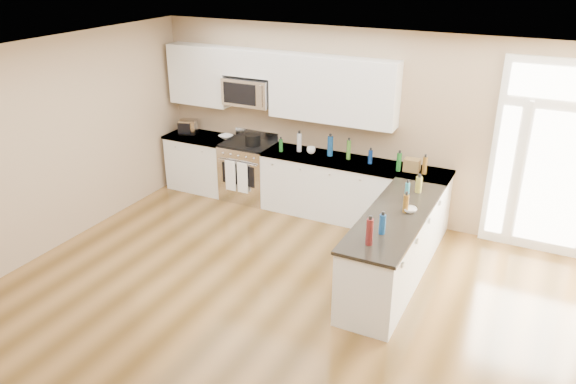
{
  "coord_description": "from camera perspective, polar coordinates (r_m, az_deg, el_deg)",
  "views": [
    {
      "loc": [
        2.44,
        -3.64,
        3.83
      ],
      "look_at": [
        -0.38,
        2.0,
        1.06
      ],
      "focal_mm": 35.0,
      "sensor_mm": 36.0,
      "label": 1
    }
  ],
  "objects": [
    {
      "name": "ground",
      "position": [
        5.82,
        -5.77,
        -17.61
      ],
      "size": [
        8.0,
        8.0,
        0.0
      ],
      "primitive_type": "plane",
      "color": "#543A17"
    },
    {
      "name": "room_shell",
      "position": [
        4.87,
        -6.58,
        -2.3
      ],
      "size": [
        8.0,
        8.0,
        8.0
      ],
      "color": "tan",
      "rests_on": "ground"
    },
    {
      "name": "back_cabinet_left",
      "position": [
        9.67,
        -8.78,
        2.86
      ],
      "size": [
        1.1,
        0.66,
        0.94
      ],
      "color": "silver",
      "rests_on": "ground"
    },
    {
      "name": "back_cabinet_right",
      "position": [
        8.48,
        6.46,
        -0.05
      ],
      "size": [
        2.85,
        0.66,
        0.94
      ],
      "color": "silver",
      "rests_on": "ground"
    },
    {
      "name": "peninsula_cabinet",
      "position": [
        6.96,
        10.59,
        -5.97
      ],
      "size": [
        0.69,
        2.32,
        0.94
      ],
      "color": "silver",
      "rests_on": "ground"
    },
    {
      "name": "upper_cabinet_left",
      "position": [
        9.37,
        -8.89,
        11.68
      ],
      "size": [
        1.04,
        0.33,
        0.95
      ],
      "primitive_type": "cube",
      "color": "silver",
      "rests_on": "room_shell"
    },
    {
      "name": "upper_cabinet_right",
      "position": [
        8.28,
        4.56,
        10.31
      ],
      "size": [
        1.94,
        0.33,
        0.95
      ],
      "primitive_type": "cube",
      "color": "silver",
      "rests_on": "room_shell"
    },
    {
      "name": "upper_cabinet_short",
      "position": [
        8.82,
        -3.91,
        12.98
      ],
      "size": [
        0.82,
        0.33,
        0.4
      ],
      "primitive_type": "cube",
      "color": "silver",
      "rests_on": "room_shell"
    },
    {
      "name": "microwave",
      "position": [
        8.88,
        -3.96,
        10.15
      ],
      "size": [
        0.78,
        0.41,
        0.42
      ],
      "color": "silver",
      "rests_on": "room_shell"
    },
    {
      "name": "entry_door",
      "position": [
        8.0,
        25.9,
        2.82
      ],
      "size": [
        1.7,
        0.1,
        2.6
      ],
      "color": "white",
      "rests_on": "ground"
    },
    {
      "name": "kitchen_range",
      "position": [
        9.17,
        -4.02,
        2.19
      ],
      "size": [
        0.79,
        0.7,
        1.08
      ],
      "color": "silver",
      "rests_on": "ground"
    },
    {
      "name": "stockpot",
      "position": [
        8.88,
        -3.6,
        5.36
      ],
      "size": [
        0.3,
        0.3,
        0.19
      ],
      "primitive_type": "cylinder",
      "rotation": [
        0.0,
        0.0,
        0.23
      ],
      "color": "black",
      "rests_on": "kitchen_range"
    },
    {
      "name": "toaster_oven",
      "position": [
        9.61,
        -10.1,
        6.55
      ],
      "size": [
        0.33,
        0.29,
        0.24
      ],
      "primitive_type": "cube",
      "rotation": [
        0.0,
        0.0,
        0.32
      ],
      "color": "silver",
      "rests_on": "back_cabinet_left"
    },
    {
      "name": "cardboard_box",
      "position": [
        8.03,
        12.48,
        2.69
      ],
      "size": [
        0.22,
        0.16,
        0.18
      ],
      "primitive_type": "cube",
      "rotation": [
        0.0,
        0.0,
        0.02
      ],
      "color": "brown",
      "rests_on": "back_cabinet_right"
    },
    {
      "name": "bowl_left",
      "position": [
        9.3,
        -6.33,
        5.6
      ],
      "size": [
        0.27,
        0.27,
        0.05
      ],
      "primitive_type": "imported",
      "rotation": [
        0.0,
        0.0,
        -0.24
      ],
      "color": "white",
      "rests_on": "back_cabinet_left"
    },
    {
      "name": "bowl_peninsula",
      "position": [
        6.81,
        12.28,
        -1.78
      ],
      "size": [
        0.21,
        0.21,
        0.05
      ],
      "primitive_type": "imported",
      "rotation": [
        0.0,
        0.0,
        0.42
      ],
      "color": "white",
      "rests_on": "peninsula_cabinet"
    },
    {
      "name": "cup_counter",
      "position": [
        8.55,
        2.36,
        4.26
      ],
      "size": [
        0.17,
        0.17,
        0.1
      ],
      "primitive_type": "imported",
      "rotation": [
        0.0,
        0.0,
        -0.33
      ],
      "color": "white",
      "rests_on": "back_cabinet_right"
    },
    {
      "name": "counter_bottles",
      "position": [
        7.55,
        7.82,
        1.98
      ],
      "size": [
        2.37,
        2.44,
        0.3
      ],
      "color": "#19591E",
      "rests_on": "back_cabinet_right"
    }
  ]
}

